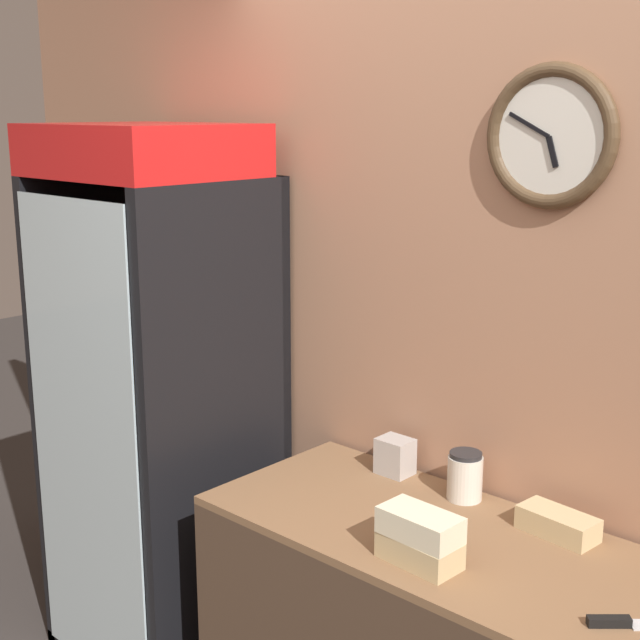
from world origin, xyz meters
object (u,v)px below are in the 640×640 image
(chefs_knife, at_px, (635,623))
(condiment_jar, at_px, (465,476))
(napkin_dispenser, at_px, (395,456))
(sandwich_stack_bottom, at_px, (419,550))
(sandwich_stack_middle, at_px, (420,525))
(sandwich_flat_left, at_px, (558,524))
(beverage_cooler, at_px, (169,376))

(chefs_knife, bearing_deg, condiment_jar, 155.22)
(chefs_knife, distance_m, napkin_dispenser, 1.01)
(sandwich_stack_bottom, distance_m, napkin_dispenser, 0.59)
(sandwich_stack_middle, bearing_deg, sandwich_flat_left, 63.91)
(sandwich_flat_left, bearing_deg, chefs_knife, -39.47)
(sandwich_stack_bottom, height_order, napkin_dispenser, napkin_dispenser)
(sandwich_stack_middle, relative_size, sandwich_flat_left, 0.96)
(chefs_knife, xyz_separation_m, napkin_dispenser, (-0.95, 0.32, 0.05))
(sandwich_stack_middle, bearing_deg, condiment_jar, 108.02)
(sandwich_flat_left, distance_m, condiment_jar, 0.33)
(sandwich_stack_bottom, height_order, condiment_jar, condiment_jar)
(sandwich_flat_left, relative_size, chefs_knife, 0.91)
(sandwich_stack_bottom, relative_size, chefs_knife, 0.88)
(sandwich_stack_bottom, distance_m, sandwich_stack_middle, 0.07)
(condiment_jar, relative_size, napkin_dispenser, 1.26)
(beverage_cooler, bearing_deg, chefs_knife, -3.31)
(sandwich_stack_bottom, bearing_deg, napkin_dispenser, 134.18)
(beverage_cooler, relative_size, napkin_dispenser, 16.72)
(chefs_knife, xyz_separation_m, condiment_jar, (-0.68, 0.31, 0.07))
(chefs_knife, relative_size, napkin_dispenser, 2.09)
(sandwich_stack_bottom, bearing_deg, chefs_knife, 10.54)
(beverage_cooler, distance_m, condiment_jar, 1.20)
(sandwich_flat_left, relative_size, condiment_jar, 1.52)
(sandwich_stack_middle, height_order, napkin_dispenser, sandwich_stack_middle)
(condiment_jar, bearing_deg, sandwich_flat_left, -4.08)
(condiment_jar, bearing_deg, napkin_dispenser, 178.18)
(napkin_dispenser, bearing_deg, sandwich_stack_bottom, -45.82)
(sandwich_stack_bottom, bearing_deg, sandwich_flat_left, 63.91)
(beverage_cooler, distance_m, napkin_dispenser, 0.94)
(sandwich_flat_left, relative_size, napkin_dispenser, 1.91)
(beverage_cooler, bearing_deg, sandwich_flat_left, 6.90)
(sandwich_stack_middle, bearing_deg, sandwich_stack_bottom, 180.00)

